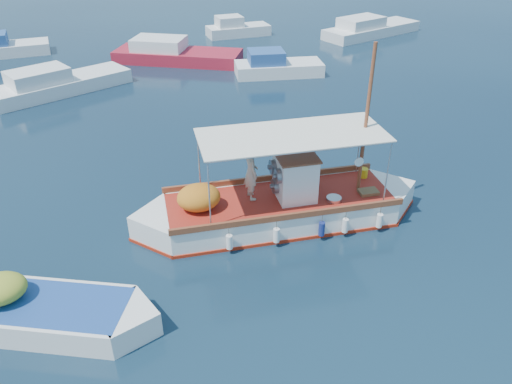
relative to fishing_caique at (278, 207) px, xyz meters
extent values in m
plane|color=black|center=(-0.37, -0.52, -0.57)|extent=(160.00, 160.00, 0.00)
cube|color=white|center=(0.07, 0.00, -0.20)|extent=(7.93, 2.83, 1.15)
cube|color=white|center=(-3.86, 0.10, -0.20)|extent=(2.62, 2.62, 1.15)
cube|color=white|center=(4.00, -0.11, -0.20)|extent=(2.62, 2.62, 1.15)
cube|color=#A1230F|center=(0.07, 0.00, -0.55)|extent=(8.04, 2.92, 0.19)
cube|color=maroon|center=(0.07, 0.00, 0.35)|extent=(7.93, 2.62, 0.06)
cube|color=brown|center=(0.10, 1.32, 0.48)|extent=(7.97, 0.32, 0.21)
cube|color=brown|center=(0.03, -1.32, 0.48)|extent=(7.97, 0.32, 0.21)
cube|color=white|center=(0.59, -0.02, 1.16)|extent=(1.29, 1.40, 1.57)
cube|color=brown|center=(0.59, -0.02, 1.98)|extent=(1.40, 1.50, 0.06)
cylinder|color=slate|center=(-0.10, -0.34, 1.47)|extent=(0.24, 0.53, 0.52)
cylinder|color=slate|center=(-0.08, 0.34, 1.47)|extent=(0.24, 0.53, 0.52)
cylinder|color=slate|center=(-0.09, 0.00, 0.90)|extent=(0.24, 0.53, 0.52)
cylinder|color=brown|center=(3.00, -0.08, 2.99)|extent=(0.13, 0.13, 5.24)
cylinder|color=brown|center=(2.16, -0.06, 2.58)|extent=(1.89, 0.13, 0.08)
cylinder|color=silver|center=(-2.52, 1.22, 1.55)|extent=(0.05, 0.05, 2.36)
cylinder|color=silver|center=(-2.58, -1.09, 1.55)|extent=(0.05, 0.05, 2.36)
cylinder|color=silver|center=(3.45, 1.06, 1.55)|extent=(0.05, 0.05, 2.36)
cylinder|color=silver|center=(3.39, -1.25, 1.55)|extent=(0.05, 0.05, 2.36)
cube|color=silver|center=(0.43, -0.01, 2.75)|extent=(6.25, 2.68, 0.04)
ellipsoid|color=#C16F1C|center=(-2.76, 0.07, 0.81)|extent=(1.50, 1.29, 0.88)
cube|color=gold|center=(1.44, 0.54, 0.58)|extent=(0.27, 0.20, 0.42)
cylinder|color=gold|center=(3.54, 0.64, 0.55)|extent=(0.32, 0.32, 0.36)
cube|color=brown|center=(3.20, -0.51, 0.44)|extent=(0.69, 0.49, 0.13)
cylinder|color=#B2B2B2|center=(1.83, -0.63, 0.44)|extent=(0.54, 0.54, 0.13)
cylinder|color=white|center=(2.34, -1.17, 2.08)|extent=(0.32, 0.04, 0.31)
cylinder|color=white|center=(-2.07, -1.42, -0.10)|extent=(0.22, 0.22, 0.50)
cylinder|color=navy|center=(1.07, -1.50, -0.10)|extent=(0.22, 0.22, 0.50)
cylinder|color=white|center=(3.17, -1.56, -0.10)|extent=(0.22, 0.22, 0.50)
imported|color=#B7AE97|center=(-0.90, 0.30, 1.39)|extent=(0.54, 0.77, 2.01)
cube|color=white|center=(-7.77, -3.05, -0.30)|extent=(5.41, 3.73, 0.99)
cube|color=white|center=(-5.44, -4.00, -0.30)|extent=(1.82, 1.82, 0.99)
cube|color=navy|center=(-7.77, -3.05, 0.17)|extent=(5.33, 3.52, 0.05)
cube|color=silver|center=(-8.31, 16.27, -0.27)|extent=(8.24, 5.81, 1.00)
cube|color=silver|center=(-9.38, 15.71, 0.63)|extent=(3.79, 3.29, 0.80)
cube|color=maroon|center=(-0.87, 20.63, -0.27)|extent=(9.04, 6.22, 1.00)
cube|color=silver|center=(-2.05, 21.18, 0.63)|extent=(4.15, 3.63, 0.80)
cube|color=silver|center=(5.04, 16.07, -0.27)|extent=(5.76, 2.82, 1.00)
cube|color=#29508B|center=(4.21, 16.16, 0.63)|extent=(2.42, 2.11, 0.80)
cube|color=silver|center=(15.58, 24.12, -0.27)|extent=(9.27, 5.59, 1.00)
cube|color=silver|center=(14.32, 23.65, 0.63)|extent=(4.12, 3.33, 0.80)
cube|color=silver|center=(-12.73, 25.58, -0.27)|extent=(6.22, 2.93, 1.00)
cube|color=silver|center=(4.90, 26.85, -0.27)|extent=(5.24, 2.46, 1.00)
cube|color=silver|center=(4.14, 26.78, 0.63)|extent=(2.18, 1.88, 0.80)
camera|label=1|loc=(-4.59, -14.12, 9.54)|focal=35.00mm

